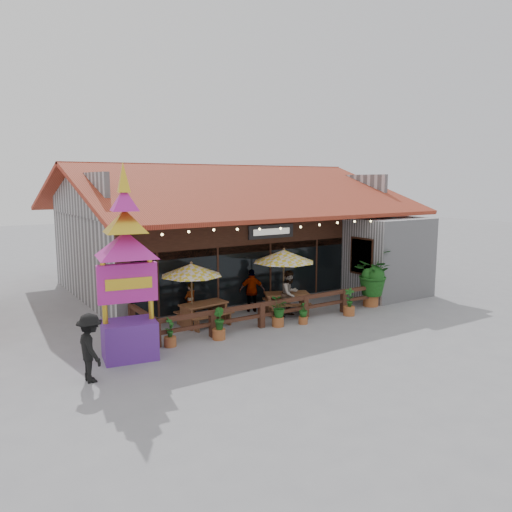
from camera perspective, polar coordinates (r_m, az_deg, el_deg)
ground at (r=20.14m, az=5.80°, el=-6.65°), size 100.00×100.00×0.00m
restaurant_building at (r=25.24m, az=-3.08°, el=1.59°), size 15.50×14.73×6.09m
patio_railing at (r=18.48m, az=0.86°, el=-6.03°), size 10.00×2.60×0.92m
umbrella_left at (r=18.09m, az=-7.40°, el=-1.59°), size 2.27×2.27×2.41m
umbrella_right at (r=19.76m, az=3.20°, el=-0.04°), size 3.12×3.12×2.66m
picnic_table_left at (r=18.60m, az=-5.99°, el=-6.16°), size 1.89×1.68×0.83m
picnic_table_right at (r=20.10m, az=3.53°, el=-4.99°), size 2.20×2.08×0.84m
thai_sign_tower at (r=14.99m, az=-14.62°, el=0.73°), size 2.65×2.65×6.25m
tropical_plant at (r=21.64m, az=13.07°, el=-2.04°), size 2.28×2.30×2.40m
diner_a at (r=18.99m, az=-7.51°, el=-5.28°), size 0.65×0.54×1.51m
diner_b at (r=19.63m, az=3.87°, el=-4.29°), size 1.03×0.89×1.82m
diner_c at (r=20.26m, az=-0.45°, el=-3.97°), size 1.10×0.86×1.74m
pedestrian at (r=14.06m, az=-18.40°, el=-9.92°), size 0.73×1.22×1.84m
planter_a at (r=16.43m, az=-9.80°, el=-8.79°), size 0.41×0.39×0.97m
planter_b at (r=16.92m, az=-4.27°, el=-7.88°), size 0.44×0.44×1.08m
planter_c at (r=18.30m, az=2.53°, el=-6.23°), size 0.85×0.85×1.07m
planter_d at (r=18.73m, az=5.42°, el=-6.53°), size 0.45×0.45×0.84m
planter_e at (r=20.12m, az=10.60°, el=-5.40°), size 0.45×0.47×1.11m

